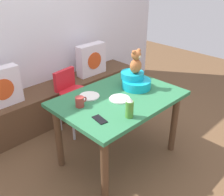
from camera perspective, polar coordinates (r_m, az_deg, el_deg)
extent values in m
plane|color=brown|center=(2.94, 1.41, -12.64)|extent=(8.00, 8.00, 0.00)
cube|color=silver|center=(3.46, -16.64, 16.55)|extent=(4.40, 0.10, 2.60)
cube|color=brown|center=(3.58, -12.22, -0.83)|extent=(2.60, 0.44, 0.46)
cube|color=silver|center=(3.11, -23.37, 2.12)|extent=(0.44, 0.14, 0.44)
cylinder|color=#D84C1E|center=(3.04, -22.81, 1.71)|extent=(0.24, 0.01, 0.24)
cube|color=silver|center=(3.73, -4.61, 8.44)|extent=(0.44, 0.14, 0.44)
cylinder|color=#D84C1E|center=(3.67, -3.85, 8.18)|extent=(0.24, 0.01, 0.24)
cube|color=#AE376B|center=(3.53, -10.77, 3.91)|extent=(0.20, 0.14, 0.10)
cube|color=#2D7247|center=(2.54, 1.59, -0.15)|extent=(1.22, 0.85, 0.04)
cylinder|color=brown|center=(2.26, -1.62, -15.83)|extent=(0.07, 0.07, 0.70)
cylinder|color=brown|center=(2.91, 13.51, -5.41)|extent=(0.07, 0.07, 0.70)
cylinder|color=brown|center=(2.68, -11.68, -8.44)|extent=(0.07, 0.07, 0.70)
cylinder|color=brown|center=(3.25, 3.57, -0.92)|extent=(0.07, 0.07, 0.70)
cylinder|color=red|center=(3.11, -8.39, 0.77)|extent=(0.34, 0.34, 0.10)
cube|color=red|center=(3.14, -10.44, 4.06)|extent=(0.30, 0.10, 0.24)
cube|color=white|center=(2.97, -5.98, 0.96)|extent=(0.33, 0.24, 0.02)
cylinder|color=silver|center=(3.08, -8.53, -5.55)|extent=(0.03, 0.03, 0.46)
cylinder|color=silver|center=(3.22, -4.57, -3.67)|extent=(0.03, 0.03, 0.46)
cylinder|color=silver|center=(3.28, -11.49, -3.59)|extent=(0.03, 0.03, 0.46)
cylinder|color=silver|center=(3.42, -7.63, -1.91)|extent=(0.03, 0.03, 0.46)
cylinder|color=#12A4C3|center=(2.70, 5.39, 3.12)|extent=(0.30, 0.30, 0.09)
cylinder|color=#12A4C3|center=(2.71, 4.49, 5.04)|extent=(0.24, 0.24, 0.07)
ellipsoid|color=#AE6133|center=(2.64, 5.24, 7.00)|extent=(0.13, 0.11, 0.15)
sphere|color=#AE6133|center=(2.60, 5.35, 9.42)|extent=(0.10, 0.10, 0.10)
sphere|color=beige|center=(2.58, 6.07, 9.04)|extent=(0.04, 0.04, 0.04)
sphere|color=#AE6133|center=(2.56, 4.83, 10.04)|extent=(0.04, 0.04, 0.04)
sphere|color=#AE6133|center=(2.62, 5.93, 10.37)|extent=(0.04, 0.04, 0.04)
cylinder|color=#4C8C33|center=(2.17, 3.87, -2.46)|extent=(0.07, 0.07, 0.15)
cone|color=white|center=(2.13, 3.95, -0.31)|extent=(0.06, 0.06, 0.03)
cylinder|color=#9E332D|center=(2.35, -7.13, -0.84)|extent=(0.08, 0.08, 0.09)
torus|color=#9E332D|center=(2.38, -6.16, -0.32)|extent=(0.06, 0.01, 0.06)
cylinder|color=white|center=(2.48, 1.69, -0.17)|extent=(0.20, 0.20, 0.01)
cylinder|color=white|center=(2.54, -5.02, 0.41)|extent=(0.20, 0.20, 0.01)
cube|color=black|center=(2.16, -2.74, -4.75)|extent=(0.09, 0.15, 0.01)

